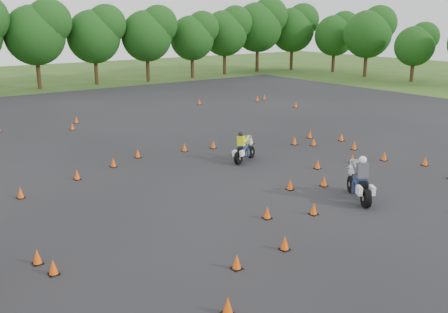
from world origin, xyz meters
TOP-DOWN VIEW (x-y plane):
  - ground at (0.00, 0.00)m, footprint 140.00×140.00m
  - asphalt_pad at (0.00, 6.00)m, footprint 62.00×62.00m
  - treeline at (0.16, 35.24)m, footprint 86.71×32.15m
  - traffic_cones at (-0.06, 5.55)m, footprint 36.42×32.55m
  - rider_grey at (3.08, -1.06)m, footprint 1.95×2.47m
  - rider_yellow at (2.93, 6.12)m, footprint 2.13×1.44m

SIDE VIEW (x-z plane):
  - ground at x=0.00m, z-range 0.00..0.00m
  - asphalt_pad at x=0.00m, z-range 0.01..0.01m
  - traffic_cones at x=-0.06m, z-range 0.01..0.46m
  - rider_yellow at x=2.93m, z-range 0.00..1.59m
  - rider_grey at x=3.08m, z-range 0.00..1.90m
  - treeline at x=0.16m, z-range -0.67..9.73m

